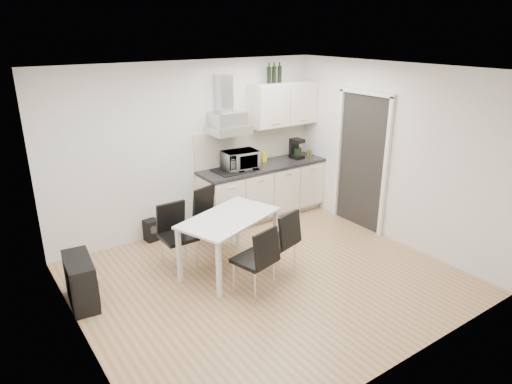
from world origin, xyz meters
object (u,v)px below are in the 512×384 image
at_px(dining_table, 229,223).
at_px(floor_speaker, 151,230).
at_px(chair_near_right, 277,242).
at_px(chair_near_left, 254,261).
at_px(chair_far_right, 214,218).
at_px(chair_far_left, 178,238).
at_px(kitchenette, 264,169).
at_px(guitar_amp, 81,281).

height_order(dining_table, floor_speaker, dining_table).
xyz_separation_m(chair_near_right, floor_speaker, (-0.97, 1.84, -0.28)).
distance_m(chair_near_left, floor_speaker, 2.15).
bearing_deg(chair_far_right, chair_far_left, 7.75).
height_order(chair_far_left, chair_near_right, same).
bearing_deg(chair_far_right, kitchenette, -171.31).
relative_size(kitchenette, floor_speaker, 7.66).
bearing_deg(chair_near_right, chair_far_right, 88.06).
bearing_deg(floor_speaker, chair_near_right, -69.18).
bearing_deg(chair_near_left, chair_far_right, 65.90).
bearing_deg(guitar_amp, chair_far_left, 10.97).
xyz_separation_m(chair_far_left, guitar_amp, (-1.30, -0.11, -0.16)).
relative_size(dining_table, chair_far_right, 1.68).
relative_size(dining_table, chair_near_right, 1.68).
relative_size(kitchenette, chair_far_left, 2.86).
height_order(chair_far_left, chair_far_right, same).
relative_size(guitar_amp, floor_speaker, 2.15).
distance_m(kitchenette, chair_far_right, 1.44).
height_order(kitchenette, chair_far_left, kitchenette).
bearing_deg(dining_table, chair_near_right, -63.65).
bearing_deg(chair_near_right, dining_table, 120.37).
distance_m(chair_far_right, floor_speaker, 1.03).
height_order(guitar_amp, floor_speaker, guitar_amp).
bearing_deg(kitchenette, chair_far_right, -156.63).
bearing_deg(guitar_amp, chair_near_left, -22.59).
bearing_deg(guitar_amp, dining_table, -2.90).
bearing_deg(kitchenette, guitar_amp, -163.87).
distance_m(kitchenette, chair_near_left, 2.48).
height_order(chair_far_right, chair_near_left, same).
distance_m(dining_table, chair_near_right, 0.66).
bearing_deg(floor_speaker, chair_near_left, -84.91).
relative_size(kitchenette, dining_table, 1.70).
xyz_separation_m(dining_table, guitar_amp, (-1.83, 0.30, -0.38)).
bearing_deg(dining_table, chair_far_right, 56.31).
bearing_deg(chair_near_left, dining_table, 69.77).
bearing_deg(chair_far_left, chair_near_right, 139.78).
height_order(dining_table, chair_far_left, chair_far_left).
height_order(dining_table, chair_near_right, chair_near_right).
xyz_separation_m(chair_far_left, chair_near_right, (0.99, -0.84, 0.00)).
bearing_deg(guitar_amp, chair_far_right, 17.56).
distance_m(chair_far_right, chair_near_right, 1.16).
height_order(chair_near_left, guitar_amp, chair_near_left).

